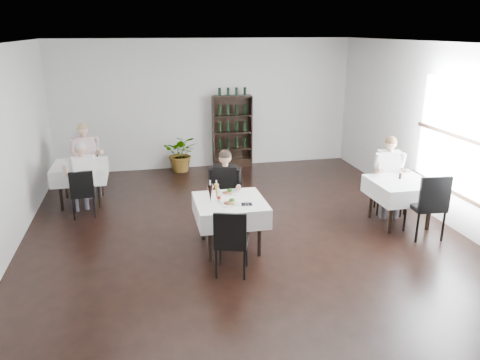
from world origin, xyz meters
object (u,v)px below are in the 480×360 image
wine_shelf (232,132)px  potted_tree (181,153)px  main_table (230,210)px  diner_main (225,186)px

wine_shelf → potted_tree: (-1.24, -0.11, -0.41)m
main_table → diner_main: bearing=86.4°
main_table → potted_tree: (-0.34, 4.20, -0.19)m
wine_shelf → potted_tree: 1.31m
wine_shelf → main_table: 4.41m
wine_shelf → diner_main: bearing=-103.1°
main_table → potted_tree: size_ratio=1.18×
main_table → diner_main: diner_main is taller
main_table → wine_shelf: bearing=78.2°
main_table → diner_main: (0.04, 0.61, 0.18)m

